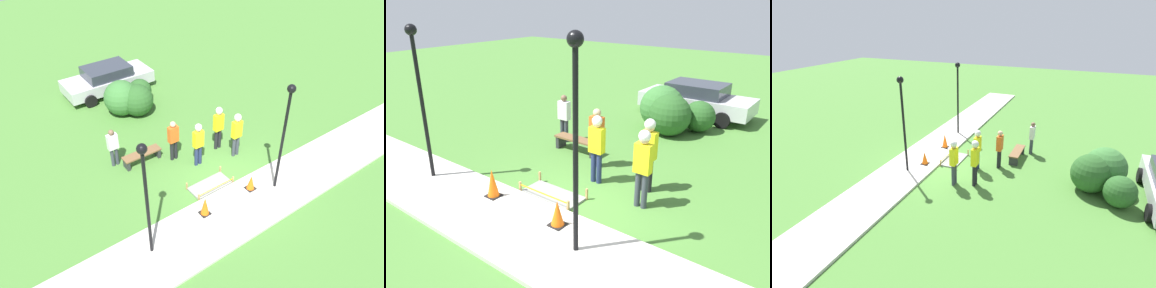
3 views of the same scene
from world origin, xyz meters
TOP-DOWN VIEW (x-y plane):
  - ground_plane at (0.00, 0.00)m, footprint 60.00×60.00m
  - sidewalk at (0.00, -1.13)m, footprint 28.00×2.27m
  - wet_concrete_patch at (-0.66, 0.43)m, footprint 1.61×0.78m
  - traffic_cone_near_patch at (-1.70, -0.60)m, footprint 0.34×0.34m
  - traffic_cone_far_patch at (0.37, -0.60)m, footprint 0.34×0.34m
  - park_bench at (-1.96, 3.11)m, footprint 1.57×0.44m
  - worker_supervisor at (-0.25, 1.72)m, footprint 0.40×0.27m
  - worker_assistant at (1.32, 1.31)m, footprint 0.40×0.28m
  - worker_trainee at (1.04, 2.10)m, footprint 0.40×0.28m
  - bystander_in_orange_shirt at (-0.83, 2.55)m, footprint 0.40×0.23m
  - bystander_in_gray_shirt at (-2.89, 3.59)m, footprint 0.40×0.22m
  - lamppost_near at (1.18, -1.01)m, footprint 0.28×0.28m
  - lamppost_far at (-3.90, -0.84)m, footprint 0.28×0.28m
  - shrub_rounded_near at (-0.31, 6.37)m, footprint 1.50×1.50m
  - shrub_rounded_mid at (0.40, 7.39)m, footprint 1.16×1.16m
  - shrub_rounded_far at (-0.85, 6.86)m, footprint 1.65×1.65m

SIDE VIEW (x-z plane):
  - ground_plane at x=0.00m, z-range 0.00..0.00m
  - wet_concrete_patch at x=-0.66m, z-range -0.11..0.19m
  - sidewalk at x=0.00m, z-range 0.00..0.10m
  - park_bench at x=-1.96m, z-range 0.09..0.54m
  - traffic_cone_far_patch at x=0.37m, z-range 0.10..0.68m
  - traffic_cone_near_patch at x=-1.70m, z-range 0.10..0.81m
  - shrub_rounded_mid at x=0.40m, z-range 0.00..1.16m
  - shrub_rounded_near at x=-0.31m, z-range 0.00..1.50m
  - shrub_rounded_far at x=-0.85m, z-range 0.00..1.65m
  - bystander_in_gray_shirt at x=-2.89m, z-range 0.10..1.74m
  - bystander_in_orange_shirt at x=-0.83m, z-range 0.12..1.88m
  - worker_supervisor at x=-0.25m, z-range 0.20..2.06m
  - worker_assistant at x=1.32m, z-range 0.21..2.14m
  - worker_trainee at x=1.04m, z-range 0.21..2.16m
  - lamppost_far at x=-3.90m, z-range 0.71..4.69m
  - lamppost_near at x=1.18m, z-range 0.72..4.81m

